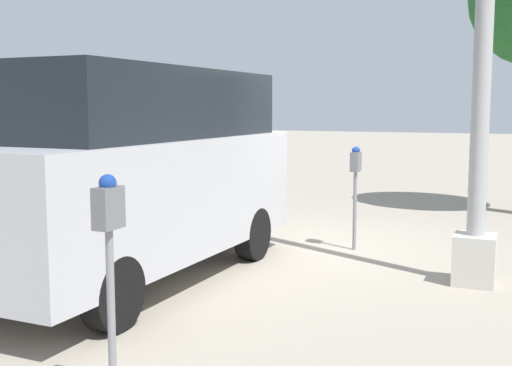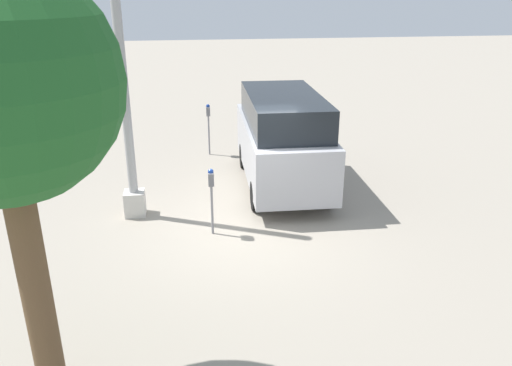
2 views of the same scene
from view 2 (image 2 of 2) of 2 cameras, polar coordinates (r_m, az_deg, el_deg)
The scene contains 5 objects.
ground_plane at distance 10.36m, azimuth -1.09°, elevation -5.52°, with size 80.00×80.00×0.00m, color gray.
parking_meter_near at distance 9.87m, azimuth -5.14°, elevation -0.39°, with size 0.20×0.11×1.41m.
parking_meter_far at distance 14.80m, azimuth -5.47°, elevation 7.43°, with size 0.20×0.11×1.53m.
lamp_post at distance 10.64m, azimuth -14.65°, elevation 8.08°, with size 0.44×0.44×6.25m.
parked_van at distance 12.32m, azimuth 3.03°, elevation 5.16°, with size 4.68×1.98×2.34m.
Camera 2 is at (-9.15, 1.14, 4.71)m, focal length 35.00 mm.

